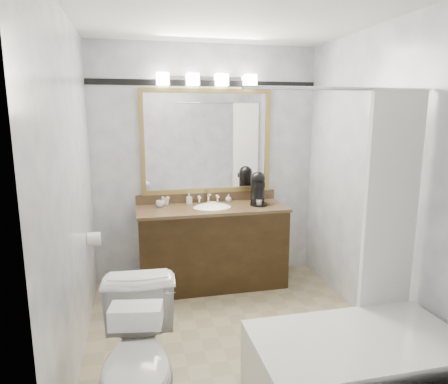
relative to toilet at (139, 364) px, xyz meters
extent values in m
cube|color=#978A66|center=(0.79, 0.82, -0.41)|extent=(2.40, 2.60, 0.01)
cube|color=white|center=(0.79, 0.82, 2.10)|extent=(2.40, 2.60, 0.01)
cube|color=white|center=(0.79, 2.13, 0.84)|extent=(2.40, 0.01, 2.50)
cube|color=white|center=(0.79, -0.48, 0.84)|extent=(2.40, 0.01, 2.50)
cube|color=white|center=(-0.42, 0.82, 0.84)|extent=(0.01, 2.60, 2.50)
cube|color=white|center=(1.99, 0.82, 0.84)|extent=(0.01, 2.60, 2.50)
cube|color=black|center=(0.79, 1.84, 0.00)|extent=(1.50, 0.55, 0.82)
cube|color=brown|center=(0.79, 1.84, 0.43)|extent=(1.53, 0.58, 0.03)
cube|color=brown|center=(0.79, 2.11, 0.49)|extent=(1.53, 0.03, 0.10)
ellipsoid|color=white|center=(0.79, 1.84, 0.41)|extent=(0.44, 0.34, 0.14)
cube|color=#A48B4A|center=(0.79, 2.10, 1.62)|extent=(1.40, 0.04, 0.05)
cube|color=#A48B4A|center=(0.79, 2.10, 0.57)|extent=(1.40, 0.04, 0.05)
cube|color=#A48B4A|center=(0.11, 2.10, 1.09)|extent=(0.05, 0.04, 1.00)
cube|color=#A48B4A|center=(1.46, 2.10, 1.09)|extent=(0.05, 0.04, 1.00)
cube|color=white|center=(0.79, 2.11, 1.09)|extent=(1.30, 0.01, 1.00)
cube|color=silver|center=(0.79, 2.09, 1.74)|extent=(0.90, 0.05, 0.03)
cube|color=white|center=(0.34, 2.04, 1.72)|extent=(0.12, 0.12, 0.12)
cube|color=white|center=(0.64, 2.04, 1.72)|extent=(0.12, 0.12, 0.12)
cube|color=white|center=(0.94, 2.04, 1.72)|extent=(0.12, 0.12, 0.12)
cube|color=white|center=(1.24, 2.04, 1.72)|extent=(0.12, 0.12, 0.12)
cube|color=black|center=(0.79, 2.12, 1.69)|extent=(2.40, 0.01, 0.06)
cube|color=white|center=(1.32, -0.10, -0.18)|extent=(1.30, 0.72, 0.45)
cylinder|color=silver|center=(1.32, 0.28, 1.54)|extent=(1.30, 0.02, 0.02)
cube|color=white|center=(1.74, 0.27, 0.77)|extent=(0.40, 0.04, 1.55)
cylinder|color=white|center=(-0.35, 1.49, 0.29)|extent=(0.11, 0.12, 0.12)
imported|color=white|center=(0.00, 0.00, 0.00)|extent=(0.50, 0.82, 0.81)
cube|color=white|center=(0.00, -0.30, 0.46)|extent=(0.26, 0.17, 0.10)
cylinder|color=black|center=(1.28, 1.81, 0.45)|extent=(0.18, 0.18, 0.02)
cylinder|color=black|center=(1.29, 1.87, 0.58)|extent=(0.15, 0.15, 0.26)
sphere|color=black|center=(1.29, 1.87, 0.71)|extent=(0.16, 0.16, 0.16)
cube|color=black|center=(1.28, 1.79, 0.67)|extent=(0.11, 0.11, 0.05)
cylinder|color=silver|center=(1.28, 1.79, 0.48)|extent=(0.06, 0.06, 0.06)
imported|color=white|center=(0.27, 1.96, 0.48)|extent=(0.10, 0.10, 0.07)
imported|color=white|center=(0.33, 2.06, 0.48)|extent=(0.11, 0.11, 0.08)
imported|color=white|center=(0.58, 2.04, 0.50)|extent=(0.06, 0.06, 0.11)
imported|color=white|center=(1.01, 2.04, 0.49)|extent=(0.08, 0.08, 0.08)
cube|color=beige|center=(0.80, 1.96, 0.46)|extent=(0.10, 0.08, 0.03)
camera|label=1|loc=(0.02, -2.08, 1.40)|focal=32.00mm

